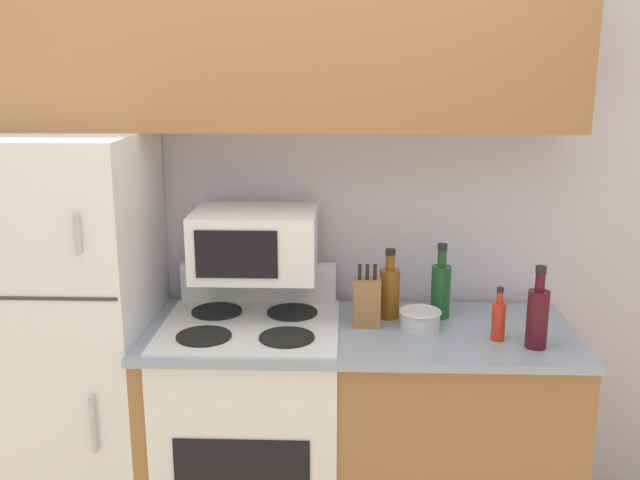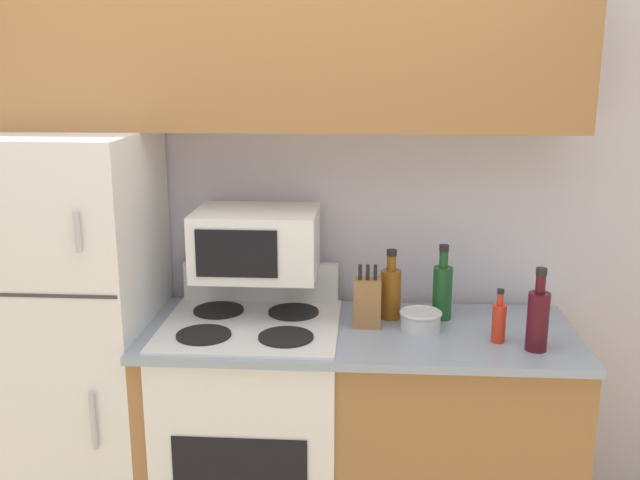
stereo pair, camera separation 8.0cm
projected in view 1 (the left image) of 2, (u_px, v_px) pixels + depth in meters
wall_back at (278, 214)px, 3.01m from camera, size 8.00×0.05×2.55m
lower_cabinets at (358, 435)px, 2.84m from camera, size 1.63×0.65×0.92m
refrigerator at (65, 343)px, 2.81m from camera, size 0.69×0.67×1.65m
upper_cabinets at (270, 50)px, 2.67m from camera, size 2.32×0.33×0.59m
stove at (253, 430)px, 2.84m from camera, size 0.67×0.63×1.09m
microwave at (255, 243)px, 2.77m from camera, size 0.47×0.36×0.26m
knife_block at (367, 301)px, 2.72m from camera, size 0.10×0.09×0.25m
bowl at (420, 319)px, 2.70m from camera, size 0.16×0.16×0.07m
bottle_whiskey at (389, 291)px, 2.80m from camera, size 0.08×0.08×0.28m
bottle_wine_green at (441, 289)px, 2.81m from camera, size 0.08×0.08×0.30m
bottle_hot_sauce at (498, 319)px, 2.58m from camera, size 0.05×0.05×0.20m
bottle_wine_red at (538, 316)px, 2.51m from camera, size 0.08×0.08×0.30m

